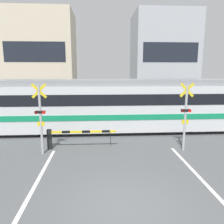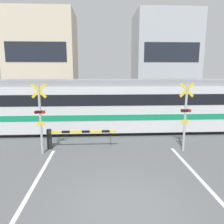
% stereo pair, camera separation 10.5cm
% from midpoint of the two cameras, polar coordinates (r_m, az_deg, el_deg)
% --- Properties ---
extents(ground_plane, '(160.00, 160.00, 0.00)m').
position_cam_midpoint_polar(ground_plane, '(6.86, 3.02, -23.46)').
color(ground_plane, '#56595B').
extents(rail_track_near, '(50.00, 0.10, 0.08)m').
position_cam_midpoint_polar(rail_track_near, '(13.48, -0.53, -5.59)').
color(rail_track_near, gray).
rests_on(rail_track_near, ground_plane).
extents(rail_track_far, '(50.00, 0.10, 0.08)m').
position_cam_midpoint_polar(rail_track_far, '(14.86, -0.83, -4.02)').
color(rail_track_far, gray).
rests_on(rail_track_far, ground_plane).
extents(road_stripe_left, '(0.14, 8.59, 0.01)m').
position_cam_midpoint_polar(road_stripe_left, '(7.42, -22.23, -21.39)').
color(road_stripe_left, white).
rests_on(road_stripe_left, ground_plane).
extents(road_stripe_right, '(0.14, 8.59, 0.01)m').
position_cam_midpoint_polar(road_stripe_right, '(7.94, 25.61, -19.39)').
color(road_stripe_right, white).
rests_on(road_stripe_right, ground_plane).
extents(commuter_train, '(14.78, 2.77, 3.29)m').
position_cam_midpoint_polar(commuter_train, '(13.83, 0.87, 2.14)').
color(commuter_train, silver).
rests_on(commuter_train, ground_plane).
extents(crossing_barrier_near, '(3.39, 0.20, 1.00)m').
position_cam_midpoint_polar(crossing_barrier_near, '(11.11, -12.01, -6.04)').
color(crossing_barrier_near, black).
rests_on(crossing_barrier_near, ground_plane).
extents(crossing_barrier_far, '(3.39, 0.20, 1.00)m').
position_cam_midpoint_polar(crossing_barrier_far, '(17.30, 6.51, 0.21)').
color(crossing_barrier_far, black).
rests_on(crossing_barrier_far, ground_plane).
extents(crossing_signal_left, '(0.68, 0.15, 3.30)m').
position_cam_midpoint_polar(crossing_signal_left, '(10.47, -18.45, -0.96)').
color(crossing_signal_left, '#B2B2B7').
rests_on(crossing_signal_left, ground_plane).
extents(crossing_signal_right, '(0.68, 0.15, 3.30)m').
position_cam_midpoint_polar(crossing_signal_right, '(10.90, 18.38, -0.50)').
color(crossing_signal_right, '#B2B2B7').
rests_on(crossing_signal_right, ground_plane).
extents(pedestrian, '(0.38, 0.23, 1.78)m').
position_cam_midpoint_polar(pedestrian, '(18.98, -5.71, 2.28)').
color(pedestrian, brown).
rests_on(pedestrian, ground_plane).
extents(building_left_of_street, '(7.58, 5.79, 10.42)m').
position_cam_midpoint_polar(building_left_of_street, '(27.68, -17.94, 13.19)').
color(building_left_of_street, beige).
rests_on(building_left_of_street, ground_plane).
extents(building_right_of_street, '(7.22, 5.79, 10.46)m').
position_cam_midpoint_polar(building_right_of_street, '(27.99, 13.01, 13.44)').
color(building_right_of_street, '#B2B7BC').
rests_on(building_right_of_street, ground_plane).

